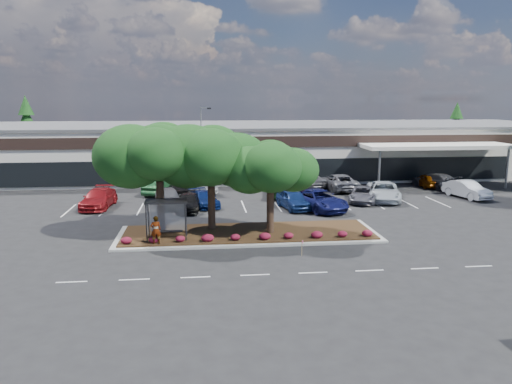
{
  "coord_description": "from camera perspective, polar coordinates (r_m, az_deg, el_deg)",
  "views": [
    {
      "loc": [
        -5.17,
        -29.51,
        9.36
      ],
      "look_at": [
        -1.19,
        6.45,
        2.6
      ],
      "focal_mm": 35.0,
      "sensor_mm": 36.0,
      "label": 1
    }
  ],
  "objects": [
    {
      "name": "car_17",
      "position": [
        56.49,
        19.77,
        1.25
      ],
      "size": [
        3.87,
        6.02,
        1.62
      ],
      "primitive_type": "imported",
      "rotation": [
        0.0,
        0.0,
        3.45
      ],
      "color": "#4C4C52",
      "rests_on": "ground"
    },
    {
      "name": "car_5",
      "position": [
        42.96,
        7.25,
        -0.92
      ],
      "size": [
        4.6,
        6.74,
        1.71
      ],
      "primitive_type": "imported",
      "rotation": [
        0.0,
        0.0,
        0.31
      ],
      "color": "#131752",
      "rests_on": "ground"
    },
    {
      "name": "car_13",
      "position": [
        53.82,
        5.59,
        1.42
      ],
      "size": [
        4.19,
        6.48,
        1.66
      ],
      "primitive_type": "imported",
      "rotation": [
        0.0,
        0.0,
        3.4
      ],
      "color": "#4D4E54",
      "rests_on": "ground"
    },
    {
      "name": "person_waiting",
      "position": [
        32.4,
        -11.38,
        -4.27
      ],
      "size": [
        0.73,
        0.55,
        1.82
      ],
      "primitive_type": "imported",
      "rotation": [
        0.0,
        0.0,
        3.32
      ],
      "color": "#594C47",
      "rests_on": "landscape_island"
    },
    {
      "name": "bus_shelter",
      "position": [
        33.3,
        -10.19,
        -1.82
      ],
      "size": [
        2.75,
        1.55,
        2.59
      ],
      "color": "black",
      "rests_on": "landscape_island"
    },
    {
      "name": "car_16",
      "position": [
        56.78,
        18.96,
        1.27
      ],
      "size": [
        1.83,
        4.34,
        1.46
      ],
      "primitive_type": "imported",
      "rotation": [
        0.0,
        0.0,
        3.17
      ],
      "color": "#743304",
      "rests_on": "ground"
    },
    {
      "name": "conifer_north_west",
      "position": [
        79.61,
        -24.65,
        6.49
      ],
      "size": [
        4.4,
        4.4,
        10.0
      ],
      "primitive_type": "cone",
      "color": "#123E14",
      "rests_on": "ground"
    },
    {
      "name": "landscape_island",
      "position": [
        34.9,
        -0.89,
        -4.76
      ],
      "size": [
        18.0,
        6.0,
        0.26
      ],
      "color": "#A6A6A1",
      "rests_on": "ground"
    },
    {
      "name": "car_4",
      "position": [
        43.16,
        4.27,
        -0.87
      ],
      "size": [
        2.74,
        5.02,
        1.62
      ],
      "primitive_type": "imported",
      "rotation": [
        0.0,
        0.0,
        0.18
      ],
      "color": "navy",
      "rests_on": "ground"
    },
    {
      "name": "car_0",
      "position": [
        45.63,
        -17.53,
        -0.7
      ],
      "size": [
        2.77,
        5.82,
        1.64
      ],
      "primitive_type": "imported",
      "rotation": [
        0.0,
        0.0,
        -0.09
      ],
      "color": "maroon",
      "rests_on": "ground"
    },
    {
      "name": "conifer_north_east",
      "position": [
        83.43,
        21.84,
        6.49
      ],
      "size": [
        3.96,
        3.96,
        9.0
      ],
      "primitive_type": "cone",
      "color": "#123E14",
      "rests_on": "ground"
    },
    {
      "name": "island_tree_west",
      "position": [
        34.51,
        -10.96,
        1.8
      ],
      "size": [
        7.2,
        7.2,
        7.89
      ],
      "primitive_type": null,
      "color": "#123E14",
      "rests_on": "landscape_island"
    },
    {
      "name": "car_2",
      "position": [
        42.87,
        -7.73,
        -1.18
      ],
      "size": [
        2.21,
        4.87,
        1.38
      ],
      "primitive_type": "imported",
      "rotation": [
        0.0,
        0.0,
        -0.06
      ],
      "color": "black",
      "rests_on": "ground"
    },
    {
      "name": "car_11",
      "position": [
        50.88,
        -6.32,
        0.84
      ],
      "size": [
        3.88,
        5.96,
        1.6
      ],
      "primitive_type": "imported",
      "rotation": [
        0.0,
        0.0,
        3.46
      ],
      "color": "silver",
      "rests_on": "ground"
    },
    {
      "name": "car_9",
      "position": [
        50.53,
        -11.16,
        0.58
      ],
      "size": [
        2.94,
        4.84,
        1.5
      ],
      "primitive_type": "imported",
      "rotation": [
        0.0,
        0.0,
        2.82
      ],
      "color": "#1A4823",
      "rests_on": "ground"
    },
    {
      "name": "light_pole",
      "position": [
        57.74,
        -6.15,
        4.94
      ],
      "size": [
        1.39,
        0.85,
        8.53
      ],
      "rotation": [
        0.0,
        0.0,
        -0.4
      ],
      "color": "#A6A6A1",
      "rests_on": "ground"
    },
    {
      "name": "ground",
      "position": [
        31.39,
        3.48,
        -6.79
      ],
      "size": [
        160.0,
        160.0,
        0.0
      ],
      "primitive_type": "plane",
      "color": "black",
      "rests_on": "ground"
    },
    {
      "name": "retail_store",
      "position": [
        63.93,
        -1.6,
        5.01
      ],
      "size": [
        80.4,
        25.2,
        6.25
      ],
      "color": "silver",
      "rests_on": "ground"
    },
    {
      "name": "car_12",
      "position": [
        48.45,
        3.12,
        0.4
      ],
      "size": [
        3.44,
        6.09,
        1.6
      ],
      "primitive_type": "imported",
      "rotation": [
        0.0,
        0.0,
        3.0
      ],
      "color": "#245621",
      "rests_on": "ground"
    },
    {
      "name": "lane_markings",
      "position": [
        41.32,
        0.84,
        -2.5
      ],
      "size": [
        33.12,
        20.06,
        0.01
      ],
      "color": "silver",
      "rests_on": "ground"
    },
    {
      "name": "car_6",
      "position": [
        46.92,
        12.19,
        -0.28
      ],
      "size": [
        4.17,
        5.61,
        1.42
      ],
      "primitive_type": "imported",
      "rotation": [
        0.0,
        0.0,
        -0.41
      ],
      "color": "slate",
      "rests_on": "ground"
    },
    {
      "name": "car_15",
      "position": [
        52.57,
        9.41,
        1.13
      ],
      "size": [
        3.22,
        6.33,
        1.71
      ],
      "primitive_type": "imported",
      "rotation": [
        0.0,
        0.0,
        3.2
      ],
      "color": "#5B5B62",
      "rests_on": "ground"
    },
    {
      "name": "shrub_row",
      "position": [
        32.79,
        -0.54,
        -5.08
      ],
      "size": [
        17.0,
        0.8,
        0.5
      ],
      "primitive_type": null,
      "color": "maroon",
      "rests_on": "landscape_island"
    },
    {
      "name": "island_tree_mid",
      "position": [
        35.14,
        -5.15,
        1.63
      ],
      "size": [
        6.6,
        6.6,
        7.32
      ],
      "primitive_type": null,
      "color": "#123E14",
      "rests_on": "landscape_island"
    },
    {
      "name": "car_7",
      "position": [
        48.1,
        14.34,
        0.07
      ],
      "size": [
        4.42,
        6.73,
        1.72
      ],
      "primitive_type": "imported",
      "rotation": [
        0.0,
        0.0,
        -0.27
      ],
      "color": "silver",
      "rests_on": "ground"
    },
    {
      "name": "survey_stake",
      "position": [
        30.41,
        5.3,
        -6.17
      ],
      "size": [
        0.08,
        0.14,
        0.96
      ],
      "color": "#967D4E",
      "rests_on": "ground"
    },
    {
      "name": "island_tree_east",
      "position": [
        34.04,
        1.66,
        0.69
      ],
      "size": [
        5.8,
        5.8,
        6.5
      ],
      "primitive_type": null,
      "color": "#123E14",
      "rests_on": "landscape_island"
    },
    {
      "name": "car_10",
      "position": [
        48.41,
        -9.02,
        0.14
      ],
      "size": [
        2.87,
        5.08,
        1.39
      ],
      "primitive_type": "imported",
      "rotation": [
        0.0,
        0.0,
        3.34
      ],
      "color": "black",
      "rests_on": "ground"
    },
    {
      "name": "car_3",
      "position": [
        44.29,
        -5.96,
        -0.78
      ],
      "size": [
        3.16,
        5.02,
        1.36
      ],
      "primitive_type": "imported",
      "rotation": [
        0.0,
        0.0,
        0.29
      ],
      "color": "#0B1C53",
      "rests_on": "ground"
    },
    {
      "name": "car_1",
      "position": [
        44.69,
        -9.97,
        -0.57
      ],
      "size": [
        3.05,
        5.24,
        1.67
      ],
      "primitive_type": "imported",
      "rotation": [
        0.0,
        0.0,
        0.23
      ],
      "color": "#535359",
      "rests_on": "ground"
    },
    {
      "name": "car_14",
      "position": [
        52.88,
        4.54,
        1.24
      ],
      "size": [
        3.6,
        5.93,
        1.61
      ],
      "primitive_type": "imported",
      "rotation": [
        0.0,
        0.0,
        2.88
      ],
      "color": "maroon",
      "rests_on": "ground"
    },
    {
      "name": "car_8",
      "position": [
        51.87,
        22.95,
        0.27
      ],
      "size": [
        2.91,
        5.3,
        1.66
      ],
      "primitive_type": "imported",
      "rotation": [
        0.0,
        0.0,
        0.24
      ],
      "color": "silver",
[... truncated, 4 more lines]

